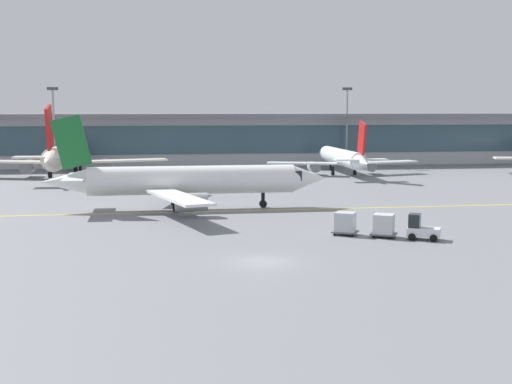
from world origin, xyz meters
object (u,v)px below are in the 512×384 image
Objects in this scene: baggage_tug at (421,229)px; apron_light_mast_2 at (347,123)px; taxiing_regional_jet at (188,181)px; apron_light_mast_1 at (54,126)px; cargo_dolly_lead at (384,225)px; gate_airplane_2 at (342,158)px; gate_airplane_1 at (66,155)px; cargo_dolly_trailing at (345,223)px.

baggage_tug is 0.21× the size of apron_light_mast_2.
apron_light_mast_1 is (-20.17, 46.62, 4.72)m from taxiing_regional_jet.
apron_light_mast_2 reaches higher than taxiing_regional_jet.
apron_light_mast_2 is at bearing 104.32° from cargo_dolly_lead.
gate_airplane_2 reaches higher than cargo_dolly_lead.
gate_airplane_1 is 10.30m from apron_light_mast_1.
taxiing_regional_jet reaches higher than baggage_tug.
cargo_dolly_trailing is (12.40, -17.05, -1.95)m from taxiing_regional_jet.
gate_airplane_2 is 0.88× the size of taxiing_regional_jet.
cargo_dolly_trailing is at bearing 164.74° from gate_airplane_2.
taxiing_regional_jet is 2.14× the size of apron_light_mast_1.
gate_airplane_1 is 43.53m from gate_airplane_2.
taxiing_regional_jet is 59.14m from apron_light_mast_2.
apron_light_mast_1 is (-32.58, 63.66, 6.68)m from cargo_dolly_trailing.
gate_airplane_1 is 2.40× the size of apron_light_mast_1.
gate_airplane_2 reaches higher than cargo_dolly_trailing.
gate_airplane_2 is 54.17m from cargo_dolly_trailing.
cargo_dolly_trailing is 71.83m from apron_light_mast_1.
cargo_dolly_trailing is 70.00m from apron_light_mast_2.
apron_light_mast_2 is (13.12, 69.99, 6.96)m from baggage_tug.
gate_airplane_2 is at bearing 105.77° from cargo_dolly_lead.
cargo_dolly_lead is at bearing -61.44° from apron_light_mast_1.
cargo_dolly_lead and cargo_dolly_trailing have the same top height.
apron_light_mast_2 reaches higher than cargo_dolly_trailing.
gate_airplane_2 is 10.26× the size of cargo_dolly_trailing.
gate_airplane_1 is 41.50m from taxiing_regional_jet.
cargo_dolly_trailing is 0.18× the size of apron_light_mast_1.
baggage_tug is at bearing -60.18° from apron_light_mast_1.
cargo_dolly_trailing is (-2.88, 1.49, 0.00)m from cargo_dolly_lead.
cargo_dolly_lead is 74.48m from apron_light_mast_1.
gate_airplane_1 is 13.01× the size of cargo_dolly_lead.
apron_light_mast_1 reaches higher than taxiing_regional_jet.
taxiing_regional_jet is at bearing -153.54° from gate_airplane_1.
cargo_dolly_lead is 70.73m from apron_light_mast_2.
taxiing_regional_jet is 2.11× the size of apron_light_mast_2.
cargo_dolly_trailing is at bearing -149.65° from gate_airplane_1.
gate_airplane_1 is at bearing -165.71° from apron_light_mast_2.
baggage_tug is at bearing -0.00° from cargo_dolly_trailing.
taxiing_regional_jet reaches higher than cargo_dolly_trailing.
gate_airplane_1 reaches higher than cargo_dolly_lead.
gate_airplane_2 is 48.06m from apron_light_mast_1.
cargo_dolly_lead is 0.18× the size of apron_light_mast_1.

